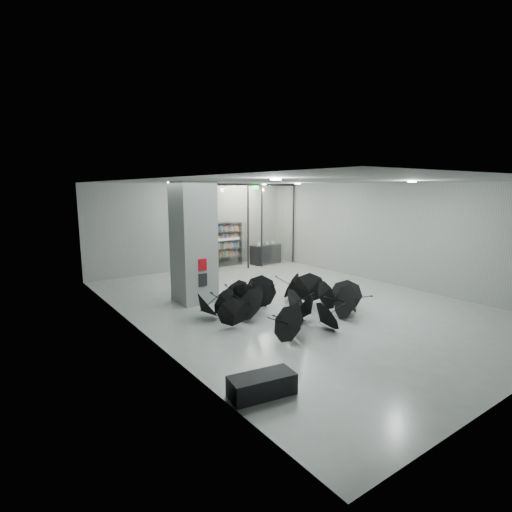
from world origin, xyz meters
TOP-DOWN VIEW (x-y plane):
  - room at (0.00, 0.00)m, footprint 14.00×14.02m
  - column at (-2.50, 2.00)m, footprint 1.20×1.20m
  - fire_cabinet at (-2.50, 1.38)m, footprint 0.28×0.04m
  - info_panel at (-2.50, 1.38)m, footprint 0.30×0.03m
  - exit_sign at (2.40, 5.30)m, footprint 0.30×0.06m
  - glass_partition at (2.39, 5.50)m, footprint 5.06×0.08m
  - bench at (-4.33, -4.33)m, footprint 1.30×0.73m
  - bookshelf at (1.49, 6.75)m, footprint 1.94×0.40m
  - shop_counter at (3.56, 6.06)m, footprint 1.66×0.81m
  - umbrella_cluster at (-1.03, -0.91)m, footprint 5.70×4.17m

SIDE VIEW (x-z plane):
  - bench at x=-4.33m, z-range 0.00..0.40m
  - umbrella_cluster at x=-1.03m, z-range -0.33..0.93m
  - shop_counter at x=3.56m, z-range 0.00..0.96m
  - info_panel at x=-2.50m, z-range 0.64..1.06m
  - bookshelf at x=1.49m, z-range 0.00..2.13m
  - fire_cabinet at x=-2.50m, z-range 1.16..1.54m
  - column at x=-2.50m, z-range 0.00..4.00m
  - glass_partition at x=2.39m, z-range 0.18..4.18m
  - room at x=0.00m, z-range 0.84..4.85m
  - exit_sign at x=2.40m, z-range 3.74..3.90m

